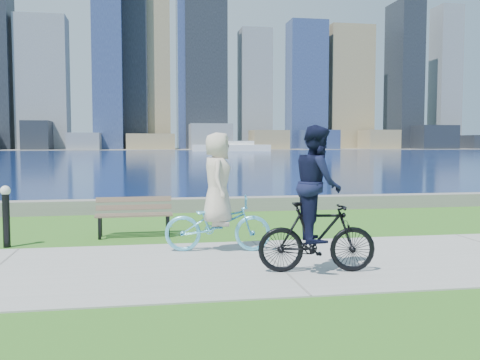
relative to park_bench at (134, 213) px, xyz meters
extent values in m
plane|color=#2A6019|center=(2.12, -2.74, -0.46)|extent=(320.00, 320.00, 0.00)
cube|color=gray|center=(2.12, -2.74, -0.45)|extent=(80.00, 3.50, 0.02)
cube|color=slate|center=(2.12, 3.46, -0.28)|extent=(90.00, 0.50, 0.35)
cube|color=#0C1D4D|center=(2.12, 69.26, -0.45)|extent=(320.00, 131.00, 0.01)
cube|color=gray|center=(2.12, 127.26, -0.40)|extent=(320.00, 30.00, 0.12)
cube|color=black|center=(-24.65, 120.06, 2.91)|extent=(6.08, 8.41, 6.73)
cube|color=slate|center=(-13.87, 117.17, 1.52)|extent=(7.25, 7.50, 3.96)
cube|color=#827250|center=(1.17, 119.32, 1.46)|extent=(11.25, 7.23, 3.83)
cube|color=slate|center=(15.66, 120.25, 2.69)|extent=(10.06, 8.20, 6.28)
cube|color=#827250|center=(29.88, 118.17, 1.91)|extent=(8.71, 7.84, 4.74)
cube|color=navy|center=(42.43, 116.97, 1.95)|extent=(8.60, 6.81, 4.82)
cube|color=#827250|center=(58.79, 118.32, 1.99)|extent=(8.27, 8.02, 4.90)
cube|color=black|center=(73.13, 116.81, 2.61)|extent=(9.76, 8.03, 6.13)
cube|color=slate|center=(-24.38, 126.62, 15.55)|extent=(11.81, 7.72, 32.02)
cube|color=navy|center=(-8.77, 124.80, 33.68)|extent=(6.97, 9.51, 68.28)
cube|color=#827250|center=(2.06, 129.51, 28.35)|extent=(8.47, 6.55, 57.61)
cube|color=black|center=(15.24, 129.43, 19.12)|extent=(10.58, 11.58, 39.14)
cube|color=slate|center=(28.78, 130.17, 15.27)|extent=(8.08, 7.73, 31.45)
cube|color=navy|center=(41.78, 126.03, 16.14)|extent=(9.71, 7.05, 33.19)
cube|color=#827250|center=(54.12, 128.91, 15.92)|extent=(11.83, 9.98, 32.76)
cube|color=black|center=(68.90, 125.50, 19.10)|extent=(6.34, 11.21, 39.12)
cube|color=slate|center=(81.97, 127.02, 19.01)|extent=(6.33, 7.17, 38.94)
cube|color=navy|center=(12.12, 128.26, 31.54)|extent=(8.00, 8.00, 64.00)
cube|color=white|center=(16.87, 95.12, 0.20)|extent=(15.28, 4.36, 1.31)
cube|color=white|center=(16.87, 95.12, 1.23)|extent=(8.73, 3.27, 0.76)
cube|color=black|center=(-0.63, -0.25, -0.25)|extent=(0.06, 0.06, 0.41)
cube|color=black|center=(0.64, -0.23, -0.25)|extent=(0.06, 0.06, 0.41)
cube|color=black|center=(-0.63, 0.07, -0.25)|extent=(0.06, 0.06, 0.41)
cube|color=black|center=(0.63, 0.10, -0.25)|extent=(0.06, 0.06, 0.41)
cube|color=brown|center=(0.00, -0.24, -0.03)|extent=(1.44, 0.12, 0.04)
cube|color=brown|center=(0.00, -0.10, -0.03)|extent=(1.44, 0.12, 0.04)
cube|color=brown|center=(0.00, 0.05, -0.03)|extent=(1.44, 0.12, 0.04)
cube|color=brown|center=(0.00, 0.16, 0.08)|extent=(1.44, 0.09, 0.10)
cube|color=brown|center=(0.00, 0.18, 0.24)|extent=(1.44, 0.09, 0.10)
cylinder|color=black|center=(-2.13, -0.74, 0.02)|extent=(0.12, 0.12, 0.95)
sphere|color=silver|center=(-2.13, -0.74, 0.52)|extent=(0.17, 0.17, 0.17)
imported|color=#63CCF1|center=(1.38, -1.75, 0.02)|extent=(0.85, 1.80, 0.91)
imported|color=silver|center=(1.38, -1.75, 0.75)|extent=(0.59, 0.81, 1.51)
imported|color=black|center=(2.54, -3.41, 0.05)|extent=(0.68, 1.66, 0.97)
imported|color=black|center=(2.54, -3.41, 0.79)|extent=(0.69, 0.84, 1.59)
camera|label=1|loc=(0.25, -10.36, 1.35)|focal=40.00mm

